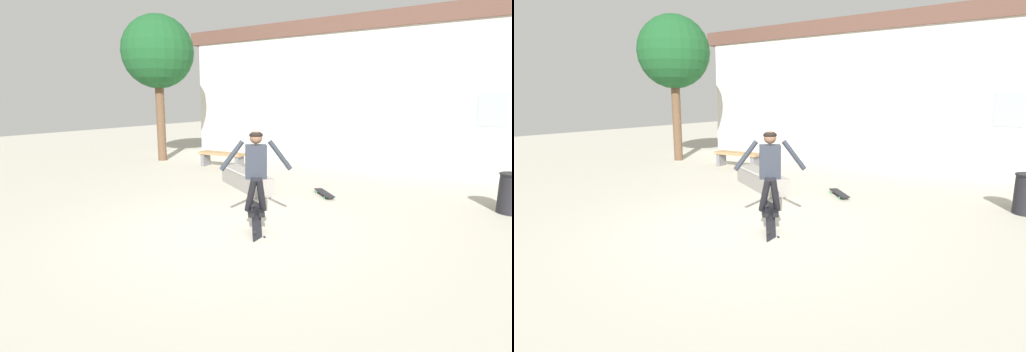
# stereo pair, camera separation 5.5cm
# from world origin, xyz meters

# --- Properties ---
(ground_plane) EXTENTS (40.00, 40.00, 0.00)m
(ground_plane) POSITION_xyz_m (0.00, 0.00, 0.00)
(ground_plane) COLOR #B2AD9E
(building_backdrop) EXTENTS (15.84, 0.52, 5.68)m
(building_backdrop) POSITION_xyz_m (0.02, 7.18, 2.41)
(building_backdrop) COLOR beige
(building_backdrop) RESTS_ON ground_plane
(tree_left) EXTENTS (2.39, 2.39, 4.83)m
(tree_left) POSITION_xyz_m (-6.76, 4.18, 3.60)
(tree_left) COLOR brown
(tree_left) RESTS_ON ground_plane
(park_bench) EXTENTS (1.54, 0.66, 0.47)m
(park_bench) POSITION_xyz_m (-4.18, 4.36, 0.34)
(park_bench) COLOR #99754C
(park_bench) RESTS_ON ground_plane
(skate_ledge) EXTENTS (2.10, 1.43, 0.42)m
(skate_ledge) POSITION_xyz_m (-1.79, 2.47, 0.21)
(skate_ledge) COLOR gray
(skate_ledge) RESTS_ON ground_plane
(skater) EXTENTS (0.96, 0.81, 1.39)m
(skater) POSITION_xyz_m (0.23, 0.09, 1.12)
(skater) COLOR #282D38
(skateboard_flipping) EXTENTS (0.46, 0.64, 0.65)m
(skateboard_flipping) POSITION_xyz_m (0.32, -0.00, 0.20)
(skateboard_flipping) COLOR black
(skateboard_resting) EXTENTS (0.74, 0.71, 0.08)m
(skateboard_resting) POSITION_xyz_m (0.07, 2.95, 0.07)
(skateboard_resting) COLOR black
(skateboard_resting) RESTS_ON ground_plane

